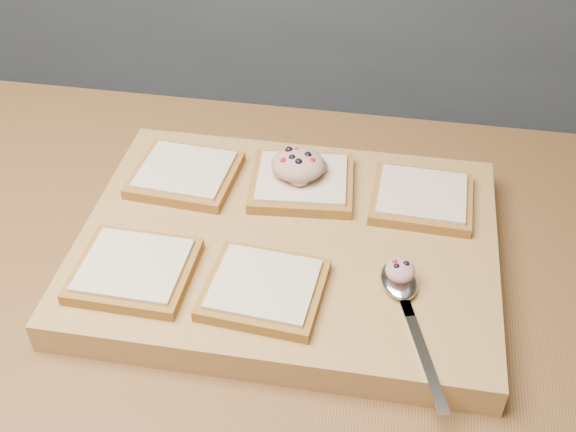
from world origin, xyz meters
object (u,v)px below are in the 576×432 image
Objects in this scene: bread_far_center at (302,182)px; spoon at (402,291)px; cutting_board at (288,247)px; tuna_salad_dollop at (298,164)px.

spoon is (0.14, -0.17, -0.00)m from bread_far_center.
cutting_board is 3.54× the size of bread_far_center.
cutting_board is 2.50× the size of spoon.
bread_far_center is (0.00, 0.09, 0.03)m from cutting_board.
tuna_salad_dollop is at bearing 92.07° from cutting_board.
tuna_salad_dollop is 0.35× the size of spoon.
bread_far_center is 0.03m from tuna_salad_dollop.
cutting_board is at bearing -87.93° from tuna_salad_dollop.
cutting_board is 7.20× the size of tuna_salad_dollop.
spoon is (0.14, -0.07, 0.03)m from cutting_board.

